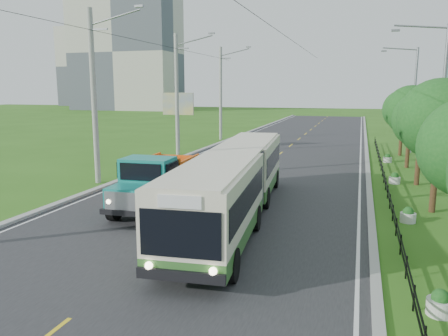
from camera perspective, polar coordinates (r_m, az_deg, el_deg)
The scene contains 26 objects.
ground at distance 15.63m, azimuth -8.55°, elevation -10.47°, with size 240.00×240.00×0.00m, color #2F6117.
road at distance 34.18m, azimuth 6.18°, elevation 0.94°, with size 14.00×120.00×0.02m, color #28282B.
curb_left at distance 36.24m, azimuth -5.06°, elevation 1.59°, with size 0.40×120.00×0.15m, color #9E9E99.
curb_right at distance 33.56m, azimuth 18.24°, elevation 0.38°, with size 0.30×120.00×0.10m, color #9E9E99.
edge_line_left at distance 36.04m, azimuth -4.25°, elevation 1.47°, with size 0.12×120.00×0.00m, color silver.
edge_line_right at distance 33.56m, azimuth 17.38°, elevation 0.38°, with size 0.12×120.00×0.00m, color silver.
centre_dash at distance 15.62m, azimuth -8.55°, elevation -10.40°, with size 0.12×2.20×0.00m, color yellow.
railing_right at distance 27.65m, azimuth 20.16°, elevation -1.23°, with size 0.04×40.00×0.60m, color black.
pole_near at distance 26.58m, azimuth -16.57°, elevation 8.95°, with size 3.51×0.32×10.00m.
pole_mid at distance 37.17m, azimuth -6.13°, elevation 9.56°, with size 3.51×0.32×10.00m.
pole_far at distance 48.42m, azimuth -0.40°, elevation 9.76°, with size 3.51×0.32×10.00m.
tree_third at distance 21.57m, azimuth 26.39°, elevation 5.16°, with size 3.60×3.62×6.00m.
tree_fourth at distance 27.53m, azimuth 24.44°, elevation 5.35°, with size 3.24×3.31×5.40m.
tree_fifth at distance 33.46m, azimuth 23.26°, elevation 6.60°, with size 3.48×3.52×5.80m.
tree_back at distance 39.44m, azimuth 22.39°, elevation 6.79°, with size 3.30×3.36×5.50m.
streetlight_mid at distance 27.43m, azimuth 26.32°, elevation 7.95°, with size 3.02×0.20×9.07m.
streetlight_far at distance 41.33m, azimuth 23.39°, elevation 8.58°, with size 3.02×0.20×9.07m.
planter_front at distance 12.45m, azimuth 26.38°, elevation -15.62°, with size 0.64×0.64×0.67m.
planter_near at distance 19.92m, azimuth 22.90°, elevation -5.75°, with size 0.64×0.64×0.67m.
planter_mid at distance 27.69m, azimuth 21.40°, elevation -1.33°, with size 0.64×0.64×0.67m.
planter_far at distance 35.56m, azimuth 20.56°, elevation 1.15°, with size 0.64×0.64×0.67m.
billboard_left at distance 40.44m, azimuth -6.02°, elevation 7.87°, with size 3.00×0.20×5.20m.
apartment_near at distance 124.74m, azimuth -12.65°, elevation 14.36°, with size 28.00×14.00×30.00m, color #B7B2A3.
apartment_far at distance 158.92m, azimuth -16.04°, elevation 12.55°, with size 24.00×14.00×26.00m, color #B7B2A3.
bus at distance 18.52m, azimuth 1.44°, elevation -1.42°, with size 3.77×15.29×2.92m.
dump_truck at distance 20.30m, azimuth -8.88°, elevation -1.40°, with size 2.67×6.19×2.55m.
Camera 1 is at (6.49, -13.11, 5.49)m, focal length 35.00 mm.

